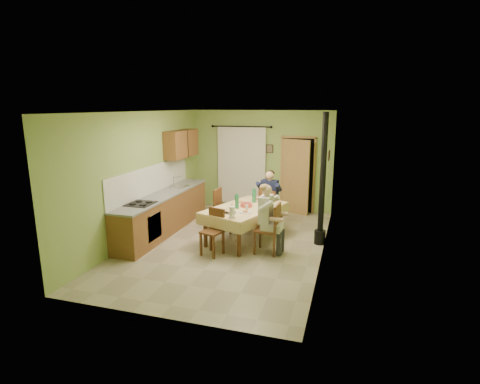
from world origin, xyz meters
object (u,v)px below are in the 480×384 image
(chair_left, at_px, (225,219))
(man_right, at_px, (267,211))
(chair_near, at_px, (213,241))
(chair_far, at_px, (269,216))
(man_far, at_px, (269,193))
(chair_right, at_px, (268,239))
(stove_flue, at_px, (322,198))
(dining_table, at_px, (245,224))

(chair_left, distance_m, man_right, 1.73)
(chair_near, relative_size, man_right, 0.67)
(chair_far, xyz_separation_m, chair_near, (-0.71, -1.96, -0.00))
(chair_left, bearing_deg, chair_far, 120.87)
(chair_near, height_order, man_far, man_far)
(chair_near, relative_size, man_far, 0.67)
(chair_far, relative_size, chair_left, 0.96)
(chair_right, bearing_deg, man_far, 14.35)
(chair_right, bearing_deg, stove_flue, -47.61)
(dining_table, distance_m, stove_flue, 1.75)
(dining_table, bearing_deg, chair_near, -92.87)
(man_far, relative_size, stove_flue, 0.50)
(man_right, height_order, stove_flue, stove_flue)
(chair_right, distance_m, man_right, 0.59)
(chair_near, bearing_deg, dining_table, -95.35)
(chair_near, bearing_deg, chair_left, -64.23)
(dining_table, height_order, man_right, man_right)
(chair_right, distance_m, chair_left, 1.64)
(chair_left, bearing_deg, chair_near, 11.96)
(chair_near, distance_m, man_far, 2.18)
(chair_left, relative_size, man_right, 0.73)
(dining_table, bearing_deg, chair_left, 161.40)
(chair_near, relative_size, stove_flue, 0.33)
(man_right, bearing_deg, chair_left, 53.04)
(dining_table, relative_size, chair_right, 2.13)
(chair_far, height_order, man_far, man_far)
(chair_near, height_order, chair_right, chair_right)
(dining_table, relative_size, chair_left, 2.16)
(dining_table, xyz_separation_m, chair_left, (-0.63, 0.49, -0.09))
(chair_right, relative_size, chair_left, 1.01)
(man_right, bearing_deg, chair_far, 13.94)
(man_far, xyz_separation_m, stove_flue, (1.29, -0.75, 0.15))
(chair_right, relative_size, man_far, 0.74)
(chair_far, xyz_separation_m, man_right, (0.31, -1.54, 0.59))
(chair_left, relative_size, stove_flue, 0.36)
(chair_far, height_order, chair_near, chair_far)
(chair_near, bearing_deg, chair_far, -93.23)
(chair_near, height_order, stove_flue, stove_flue)
(dining_table, bearing_deg, chair_far, 91.38)
(dining_table, bearing_deg, man_far, 91.56)
(chair_far, distance_m, stove_flue, 1.66)
(chair_left, distance_m, stove_flue, 2.37)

